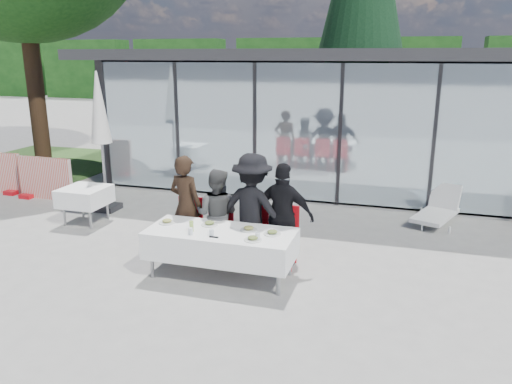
# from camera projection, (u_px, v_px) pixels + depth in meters

# --- Properties ---
(ground) EXTENTS (90.00, 90.00, 0.00)m
(ground) POSITION_uv_depth(u_px,v_px,m) (236.00, 272.00, 7.88)
(ground) COLOR gray
(ground) RESTS_ON ground
(pavilion) EXTENTS (14.80, 8.80, 3.44)m
(pavilion) POSITION_uv_depth(u_px,v_px,m) (394.00, 97.00, 14.29)
(pavilion) COLOR gray
(pavilion) RESTS_ON ground
(treeline) EXTENTS (62.50, 2.00, 4.40)m
(treeline) POSITION_uv_depth(u_px,v_px,m) (343.00, 72.00, 33.69)
(treeline) COLOR #143B13
(treeline) RESTS_ON ground
(dining_table) EXTENTS (2.26, 0.96, 0.75)m
(dining_table) POSITION_uv_depth(u_px,v_px,m) (221.00, 244.00, 7.60)
(dining_table) COLOR white
(dining_table) RESTS_ON ground
(diner_a) EXTENTS (0.77, 0.77, 1.73)m
(diner_a) POSITION_uv_depth(u_px,v_px,m) (186.00, 206.00, 8.38)
(diner_a) COLOR black
(diner_a) RESTS_ON ground
(diner_chair_a) EXTENTS (0.44, 0.44, 0.97)m
(diner_chair_a) POSITION_uv_depth(u_px,v_px,m) (189.00, 223.00, 8.54)
(diner_chair_a) COLOR #B50C14
(diner_chair_a) RESTS_ON ground
(diner_b) EXTENTS (0.75, 0.75, 1.54)m
(diner_b) POSITION_uv_depth(u_px,v_px,m) (217.00, 214.00, 8.25)
(diner_b) COLOR #4E4E4E
(diner_b) RESTS_ON ground
(diner_chair_b) EXTENTS (0.44, 0.44, 0.97)m
(diner_chair_b) POSITION_uv_depth(u_px,v_px,m) (219.00, 226.00, 8.38)
(diner_chair_b) COLOR #B50C14
(diner_chair_b) RESTS_ON ground
(diner_c) EXTENTS (1.35, 1.35, 1.83)m
(diner_c) POSITION_uv_depth(u_px,v_px,m) (252.00, 209.00, 8.04)
(diner_c) COLOR black
(diner_c) RESTS_ON ground
(diner_chair_c) EXTENTS (0.44, 0.44, 0.97)m
(diner_chair_c) POSITION_uv_depth(u_px,v_px,m) (254.00, 230.00, 8.21)
(diner_chair_c) COLOR #B50C14
(diner_chair_c) RESTS_ON ground
(diner_d) EXTENTS (1.07, 1.07, 1.70)m
(diner_d) POSITION_uv_depth(u_px,v_px,m) (283.00, 216.00, 7.91)
(diner_d) COLOR black
(diner_d) RESTS_ON ground
(diner_chair_d) EXTENTS (0.44, 0.44, 0.97)m
(diner_chair_d) POSITION_uv_depth(u_px,v_px,m) (284.00, 233.00, 8.07)
(diner_chair_d) COLOR #B50C14
(diner_chair_d) RESTS_ON ground
(plate_a) EXTENTS (0.26, 0.26, 0.07)m
(plate_a) POSITION_uv_depth(u_px,v_px,m) (167.00, 222.00, 7.88)
(plate_a) COLOR silver
(plate_a) RESTS_ON dining_table
(plate_b) EXTENTS (0.26, 0.26, 0.07)m
(plate_b) POSITION_uv_depth(u_px,v_px,m) (209.00, 224.00, 7.78)
(plate_b) COLOR silver
(plate_b) RESTS_ON dining_table
(plate_c) EXTENTS (0.26, 0.26, 0.07)m
(plate_c) POSITION_uv_depth(u_px,v_px,m) (249.00, 229.00, 7.56)
(plate_c) COLOR silver
(plate_c) RESTS_ON dining_table
(plate_d) EXTENTS (0.26, 0.26, 0.07)m
(plate_d) POSITION_uv_depth(u_px,v_px,m) (272.00, 233.00, 7.39)
(plate_d) COLOR silver
(plate_d) RESTS_ON dining_table
(plate_extra) EXTENTS (0.26, 0.26, 0.07)m
(plate_extra) POSITION_uv_depth(u_px,v_px,m) (253.00, 239.00, 7.15)
(plate_extra) COLOR silver
(plate_extra) RESTS_ON dining_table
(juice_bottle) EXTENTS (0.06, 0.06, 0.16)m
(juice_bottle) POSITION_uv_depth(u_px,v_px,m) (191.00, 226.00, 7.49)
(juice_bottle) COLOR #99C251
(juice_bottle) RESTS_ON dining_table
(drinking_glasses) EXTENTS (1.08, 0.15, 0.10)m
(drinking_glasses) POSITION_uv_depth(u_px,v_px,m) (220.00, 233.00, 7.28)
(drinking_glasses) COLOR silver
(drinking_glasses) RESTS_ON dining_table
(folded_eyeglasses) EXTENTS (0.14, 0.03, 0.01)m
(folded_eyeglasses) POSITION_uv_depth(u_px,v_px,m) (214.00, 237.00, 7.26)
(folded_eyeglasses) COLOR black
(folded_eyeglasses) RESTS_ON dining_table
(spare_table_left) EXTENTS (0.86, 0.86, 0.74)m
(spare_table_left) POSITION_uv_depth(u_px,v_px,m) (85.00, 196.00, 10.07)
(spare_table_left) COLOR white
(spare_table_left) RESTS_ON ground
(market_umbrella) EXTENTS (0.50, 0.50, 3.00)m
(market_umbrella) POSITION_uv_depth(u_px,v_px,m) (100.00, 118.00, 10.51)
(market_umbrella) COLOR black
(market_umbrella) RESTS_ON ground
(lounger) EXTENTS (1.04, 1.46, 0.72)m
(lounger) POSITION_uv_depth(u_px,v_px,m) (438.00, 209.00, 10.21)
(lounger) COLOR silver
(lounger) RESTS_ON ground
(grass_patch) EXTENTS (5.00, 5.00, 0.02)m
(grass_patch) POSITION_uv_depth(u_px,v_px,m) (44.00, 163.00, 15.78)
(grass_patch) COLOR #385926
(grass_patch) RESTS_ON ground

